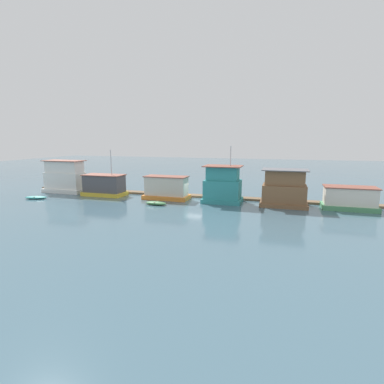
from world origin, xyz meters
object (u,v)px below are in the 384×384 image
dinghy_teal (36,197)px  houseboat_green (349,198)px  houseboat_white (65,178)px  houseboat_yellow (104,185)px  houseboat_teal (223,186)px  mooring_post_near_right (241,196)px  dinghy_green (156,203)px  houseboat_orange (166,188)px  houseboat_brown (284,189)px

dinghy_teal → houseboat_green: bearing=8.1°
houseboat_white → houseboat_green: 44.14m
houseboat_yellow → houseboat_teal: bearing=0.7°
houseboat_green → mooring_post_near_right: bearing=174.3°
houseboat_yellow → houseboat_green: size_ratio=1.11×
houseboat_white → houseboat_green: bearing=-0.1°
houseboat_teal → dinghy_green: houseboat_teal is taller
dinghy_teal → dinghy_green: bearing=4.0°
houseboat_yellow → houseboat_orange: (10.73, 0.15, 0.02)m
houseboat_green → dinghy_teal: 44.85m
mooring_post_near_right → houseboat_green: bearing=-5.7°
houseboat_green → mooring_post_near_right: houseboat_green is taller
houseboat_white → mooring_post_near_right: 30.01m
houseboat_white → dinghy_teal: bearing=-92.4°
houseboat_green → dinghy_green: houseboat_green is taller
houseboat_teal → dinghy_teal: bearing=-168.1°
houseboat_orange → houseboat_white: bearing=178.1°
houseboat_brown → dinghy_green: houseboat_brown is taller
houseboat_brown → dinghy_teal: size_ratio=1.77×
houseboat_yellow → houseboat_brown: 27.84m
houseboat_white → houseboat_yellow: bearing=-5.3°
houseboat_teal → houseboat_brown: 8.47m
houseboat_yellow → dinghy_green: (10.91, -4.24, -1.40)m
houseboat_brown → houseboat_yellow: bearing=-179.3°
dinghy_teal → dinghy_green: dinghy_green is taller
houseboat_teal → dinghy_teal: (-27.80, -5.84, -2.19)m
houseboat_teal → mooring_post_near_right: size_ratio=6.11×
houseboat_orange → dinghy_green: (0.17, -4.39, -1.42)m
houseboat_yellow → houseboat_green: 35.96m
houseboat_teal → houseboat_green: (16.59, 0.46, -0.97)m
houseboat_white → dinghy_green: bearing=-14.7°
dinghy_green → houseboat_white: bearing=165.3°
houseboat_green → houseboat_brown: bearing=-177.3°
houseboat_white → dinghy_teal: (-0.27, -6.35, -2.30)m
houseboat_yellow → houseboat_green: bearing=1.1°
houseboat_brown → mooring_post_near_right: (-6.08, 1.80, -1.64)m
dinghy_teal → dinghy_green: 19.39m
houseboat_yellow → houseboat_orange: bearing=0.8°
houseboat_white → houseboat_teal: size_ratio=0.90×
houseboat_yellow → dinghy_teal: bearing=-146.5°
houseboat_orange → houseboat_green: (25.22, 0.56, -0.23)m
houseboat_yellow → houseboat_brown: houseboat_yellow is taller
houseboat_orange → dinghy_teal: houseboat_orange is taller
houseboat_teal → mooring_post_near_right: (2.38, 1.88, -1.74)m
houseboat_orange → houseboat_teal: bearing=0.7°
mooring_post_near_right → houseboat_brown: bearing=-16.5°
houseboat_orange → houseboat_yellow: bearing=-179.2°
houseboat_white → houseboat_brown: houseboat_white is taller
houseboat_yellow → dinghy_teal: 10.22m
houseboat_orange → houseboat_brown: 17.11m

